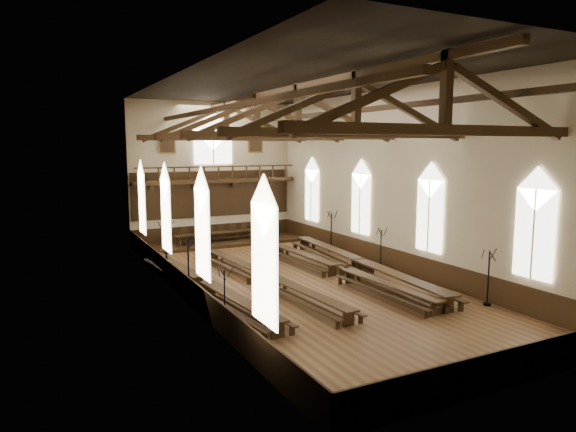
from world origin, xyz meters
name	(u,v)px	position (x,y,z in m)	size (l,w,h in m)	color
ground	(297,282)	(0.00, 0.00, 0.00)	(26.00, 26.00, 0.00)	brown
room_walls	(298,155)	(0.00, 0.00, 6.46)	(26.00, 26.00, 26.00)	#C1B692
wainscot_band	(297,270)	(0.00, 0.00, 0.60)	(12.00, 26.00, 1.20)	#35200F
side_windows	(298,209)	(0.00, 0.00, 3.74)	(11.85, 19.80, 4.50)	white
end_window	(213,141)	(0.00, 12.90, 7.22)	(2.80, 0.12, 3.80)	white
minstrels_gallery	(215,188)	(0.00, 12.66, 3.91)	(11.80, 1.24, 3.70)	#331F10
portraits	(213,143)	(0.00, 12.90, 7.10)	(7.75, 0.09, 1.45)	brown
roof_trusses	(298,119)	(0.00, 0.00, 8.22)	(11.70, 25.70, 2.80)	#331F10
refectory_row_a	(203,283)	(-4.96, 0.16, 0.52)	(2.09, 14.15, 0.71)	#331F10
refectory_row_b	(266,277)	(-1.80, -0.09, 0.49)	(1.84, 13.77, 0.67)	#331F10
refectory_row_c	(341,270)	(2.22, -0.61, 0.51)	(1.72, 13.94, 0.69)	#331F10
refectory_row_d	(360,263)	(3.80, -0.03, 0.60)	(2.26, 15.17, 0.82)	#331F10
dais	(225,242)	(0.25, 11.40, 0.10)	(11.40, 3.12, 0.21)	#35200F
high_table	(225,233)	(0.25, 11.40, 0.79)	(7.37, 1.22, 0.69)	#331F10
high_chairs	(222,231)	(0.25, 12.13, 0.78)	(5.86, 0.47, 1.06)	#331F10
candelabrum_left_near	(225,309)	(-5.55, -4.51, 0.71)	(0.63, 0.72, 2.35)	black
candelabrum_left_mid	(189,277)	(-5.55, 0.39, 0.84)	(0.81, 0.83, 2.76)	black
candelabrum_left_far	(166,258)	(-5.55, 4.66, 0.88)	(0.86, 0.84, 2.88)	black
candelabrum_right_near	(488,288)	(5.55, -7.18, 0.76)	(0.69, 0.77, 2.50)	black
candelabrum_right_mid	(381,256)	(5.55, 0.42, 0.71)	(0.71, 0.68, 2.35)	black
candelabrum_right_far	(331,239)	(5.55, 5.73, 0.82)	(0.82, 0.76, 2.71)	black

